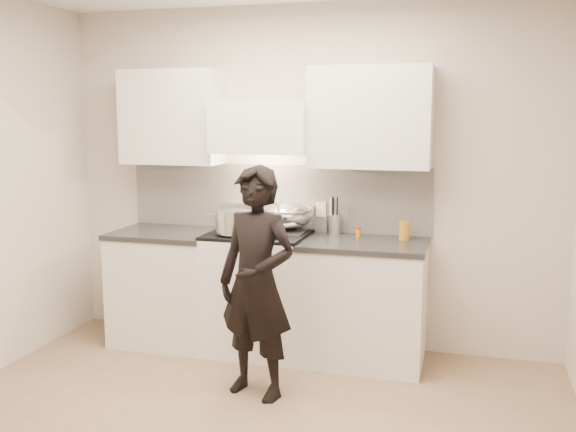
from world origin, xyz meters
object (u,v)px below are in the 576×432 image
Objects in this scene: wok at (288,215)px; stove at (258,291)px; person at (257,283)px; counter_right at (363,301)px; utensil_crock at (334,223)px.

stove is at bearing -144.10° from wok.
wok is 0.32× the size of person.
counter_right is at bearing 69.62° from person.
person is (0.25, -0.78, 0.29)m from stove.
wok is 1.68× the size of utensil_crock.
stove is 0.80m from utensil_crock.
person is (0.05, -0.93, -0.30)m from wok.
utensil_crock is (0.55, 0.22, 0.54)m from stove.
person is at bearing -72.16° from stove.
counter_right is at bearing -12.90° from wok.
stove is at bearing -180.00° from counter_right.
utensil_crock is at bearing 12.86° from wok.
wok is (0.20, 0.14, 0.59)m from stove.
stove is 1.94× the size of wok.
wok reaches higher than utensil_crock.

